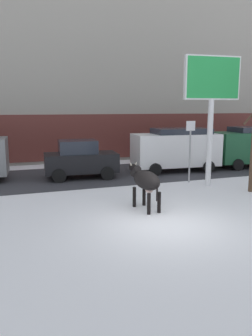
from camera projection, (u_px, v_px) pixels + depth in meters
ground_plane at (166, 225)px, 10.04m from camera, size 120.00×120.00×0.00m
road_strip at (97, 175)px, 17.40m from camera, size 60.00×5.60×0.01m
building_facade at (68, 62)px, 23.06m from camera, size 44.00×6.10×13.00m
cow_black at (145, 181)px, 11.41m from camera, size 0.78×1.93×1.54m
billboard at (212, 86)px, 14.36m from camera, size 2.53×0.42×5.56m
car_black_hatchback at (80, 159)px, 16.58m from camera, size 3.62×2.14×1.86m
car_white_van at (176, 148)px, 18.34m from camera, size 4.74×2.40×2.32m
car_darkgreen_van at (252, 145)px, 19.74m from camera, size 4.74×2.40×2.32m
pedestrian_near_billboard at (180, 147)px, 21.97m from camera, size 0.36×0.24×1.73m
pedestrian_by_cars at (144, 149)px, 21.14m from camera, size 0.36×0.24×1.73m
street_sign at (190, 146)px, 15.45m from camera, size 0.44×0.08×2.82m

